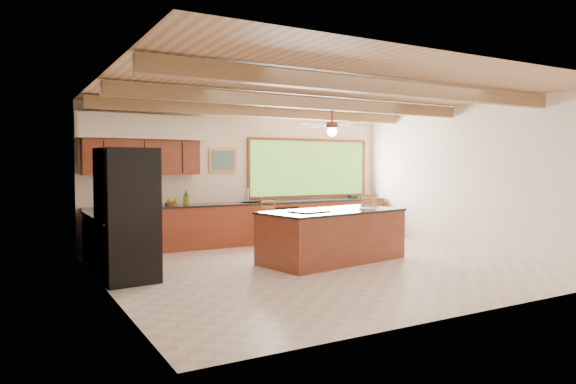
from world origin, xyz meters
TOP-DOWN VIEW (x-y plane):
  - ground at (0.00, 0.00)m, footprint 7.20×7.20m
  - room_shell at (-0.17, 0.65)m, footprint 7.27×6.54m
  - counter_run at (-0.82, 2.52)m, footprint 7.12×3.10m
  - island at (0.38, 0.30)m, footprint 2.85×1.70m
  - refrigerator at (-3.22, 0.40)m, footprint 0.85×0.83m
  - bar_stool_a at (0.10, 2.39)m, footprint 0.42×0.42m
  - bar_stool_b at (2.37, 1.78)m, footprint 0.52×0.52m
  - bar_stool_c at (2.83, 2.39)m, footprint 0.50×0.50m
  - bar_stool_d at (2.48, 1.55)m, footprint 0.41×0.41m

SIDE VIEW (x-z plane):
  - ground at x=0.00m, z-range 0.00..0.00m
  - counter_run at x=-0.82m, z-range -0.15..1.08m
  - island at x=0.38m, z-range -0.01..0.94m
  - bar_stool_d at x=2.48m, z-range 0.09..1.09m
  - bar_stool_a at x=0.10m, z-range 0.10..1.16m
  - bar_stool_b at x=2.37m, z-range 0.10..1.20m
  - bar_stool_c at x=2.83m, z-range 0.10..1.23m
  - refrigerator at x=-3.22m, z-range 0.00..2.00m
  - room_shell at x=-0.17m, z-range 0.70..3.72m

